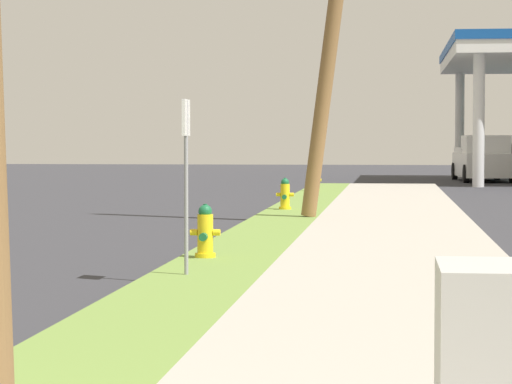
{
  "coord_description": "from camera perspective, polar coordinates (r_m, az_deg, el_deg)",
  "views": [
    {
      "loc": [
        2.95,
        -4.17,
        1.74
      ],
      "look_at": [
        0.68,
        15.25,
        0.87
      ],
      "focal_mm": 81.28,
      "sensor_mm": 36.0,
      "label": 1
    }
  ],
  "objects": [
    {
      "name": "fire_hydrant_second",
      "position": [
        16.1,
        -2.52,
        -2.08
      ],
      "size": [
        0.42,
        0.38,
        0.74
      ],
      "color": "yellow",
      "rests_on": "grass_verge"
    },
    {
      "name": "fire_hydrant_third",
      "position": [
        27.39,
        1.44,
        -0.18
      ],
      "size": [
        0.42,
        0.37,
        0.74
      ],
      "color": "yellow",
      "rests_on": "grass_verge"
    },
    {
      "name": "fire_hydrant_fourth",
      "position": [
        37.63,
        2.92,
        0.56
      ],
      "size": [
        0.42,
        0.38,
        0.74
      ],
      "color": "yellow",
      "rests_on": "grass_verge"
    },
    {
      "name": "utility_cabinet",
      "position": [
        5.69,
        11.67,
        -9.11
      ],
      "size": [
        0.6,
        0.82,
        1.03
      ],
      "color": "slate",
      "rests_on": "sidewalk_slab"
    },
    {
      "name": "street_sign_post",
      "position": [
        14.0,
        -3.46,
        2.1
      ],
      "size": [
        0.05,
        0.36,
        2.12
      ],
      "color": "gray",
      "rests_on": "grass_verge"
    },
    {
      "name": "truck_white_at_forecourt",
      "position": [
        50.69,
        11.1,
        1.55
      ],
      "size": [
        2.4,
        5.5,
        1.97
      ],
      "color": "white",
      "rests_on": "ground"
    }
  ]
}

